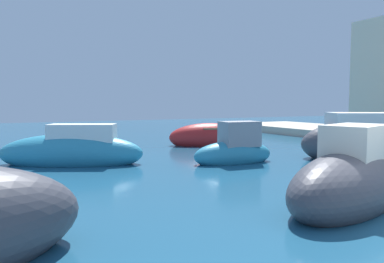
{
  "coord_description": "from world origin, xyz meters",
  "views": [
    {
      "loc": [
        -6.86,
        -3.82,
        2.22
      ],
      "look_at": [
        0.46,
        10.41,
        0.94
      ],
      "focal_mm": 34.38,
      "sensor_mm": 36.0,
      "label": 1
    }
  ],
  "objects_px": {
    "moored_boat_3": "(72,151)",
    "moored_boat_2": "(209,137)",
    "moored_boat_7": "(374,142)",
    "moored_boat_0": "(349,182)",
    "moored_boat_1": "(235,150)"
  },
  "relations": [
    {
      "from": "moored_boat_1",
      "to": "moored_boat_3",
      "type": "relative_size",
      "value": 0.6
    },
    {
      "from": "moored_boat_1",
      "to": "moored_boat_3",
      "type": "height_order",
      "value": "moored_boat_1"
    },
    {
      "from": "moored_boat_3",
      "to": "moored_boat_2",
      "type": "bearing_deg",
      "value": -132.55
    },
    {
      "from": "moored_boat_1",
      "to": "moored_boat_3",
      "type": "distance_m",
      "value": 5.86
    },
    {
      "from": "moored_boat_2",
      "to": "moored_boat_3",
      "type": "distance_m",
      "value": 7.85
    },
    {
      "from": "moored_boat_0",
      "to": "moored_boat_3",
      "type": "bearing_deg",
      "value": -80.32
    },
    {
      "from": "moored_boat_2",
      "to": "moored_boat_1",
      "type": "bearing_deg",
      "value": 89.02
    },
    {
      "from": "moored_boat_0",
      "to": "moored_boat_2",
      "type": "relative_size",
      "value": 1.01
    },
    {
      "from": "moored_boat_3",
      "to": "moored_boat_0",
      "type": "bearing_deg",
      "value": 143.82
    },
    {
      "from": "moored_boat_2",
      "to": "moored_boat_3",
      "type": "bearing_deg",
      "value": 40.83
    },
    {
      "from": "moored_boat_0",
      "to": "moored_boat_1",
      "type": "bearing_deg",
      "value": -118.02
    },
    {
      "from": "moored_boat_1",
      "to": "moored_boat_2",
      "type": "height_order",
      "value": "moored_boat_1"
    },
    {
      "from": "moored_boat_0",
      "to": "moored_boat_3",
      "type": "relative_size",
      "value": 0.85
    },
    {
      "from": "moored_boat_2",
      "to": "moored_boat_7",
      "type": "relative_size",
      "value": 0.74
    },
    {
      "from": "moored_boat_3",
      "to": "moored_boat_7",
      "type": "relative_size",
      "value": 0.87
    }
  ]
}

